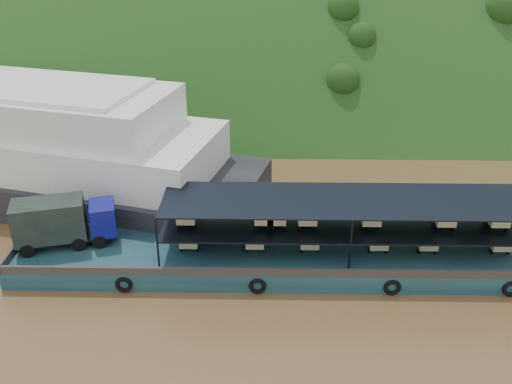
{
  "coord_description": "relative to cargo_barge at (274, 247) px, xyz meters",
  "views": [
    {
      "loc": [
        -1.37,
        -32.05,
        20.76
      ],
      "look_at": [
        -2.0,
        3.0,
        3.2
      ],
      "focal_mm": 40.0,
      "sensor_mm": 36.0,
      "label": 1
    }
  ],
  "objects": [
    {
      "name": "ground",
      "position": [
        0.76,
        0.71,
        -1.1
      ],
      "size": [
        160.0,
        160.0,
        0.0
      ],
      "primitive_type": "plane",
      "color": "brown",
      "rests_on": "ground"
    },
    {
      "name": "hillside",
      "position": [
        0.76,
        36.71,
        -1.1
      ],
      "size": [
        140.0,
        39.6,
        39.6
      ],
      "primitive_type": "cube",
      "rotation": [
        0.79,
        0.0,
        0.0
      ],
      "color": "#1B3D16",
      "rests_on": "ground"
    },
    {
      "name": "cargo_barge",
      "position": [
        0.0,
        0.0,
        0.0
      ],
      "size": [
        35.09,
        7.18,
        4.54
      ],
      "color": "#122E42",
      "rests_on": "ground"
    }
  ]
}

